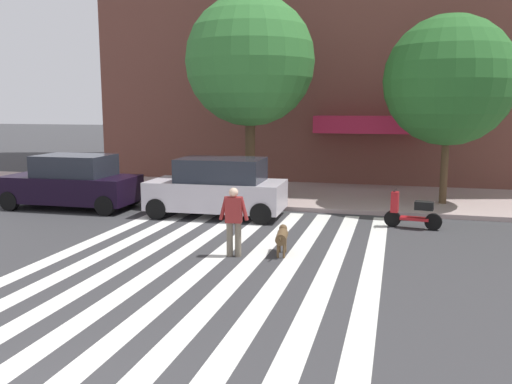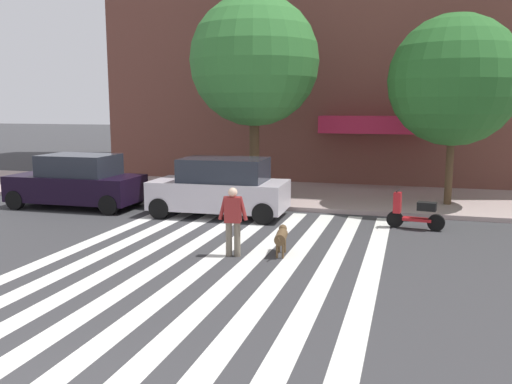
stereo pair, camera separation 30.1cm
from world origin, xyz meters
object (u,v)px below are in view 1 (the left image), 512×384
object	(u,v)px
parked_scooter	(413,212)
parked_car_near_curb	(72,183)
parked_car_behind_first	(218,188)
dog_on_leash	(282,236)
street_tree_nearest	(250,61)
street_tree_middle	(449,81)
pedestrian_dog_walker	(234,218)

from	to	relation	value
parked_scooter	parked_car_near_curb	bearing A→B (deg)	178.76
parked_car_behind_first	dog_on_leash	distance (m)	4.94
parked_car_near_curb	dog_on_leash	bearing A→B (deg)	-25.54
parked_car_behind_first	street_tree_nearest	distance (m)	5.19
street_tree_middle	dog_on_leash	bearing A→B (deg)	-119.60
dog_on_leash	parked_car_behind_first	bearing A→B (deg)	126.76
parked_car_behind_first	pedestrian_dog_walker	xyz separation A→B (m)	(1.89, -4.39, 0.00)
pedestrian_dog_walker	parked_car_near_curb	bearing A→B (deg)	148.61
parked_scooter	parked_car_behind_first	bearing A→B (deg)	177.66
street_tree_nearest	dog_on_leash	xyz separation A→B (m)	(2.71, -7.01, -4.66)
pedestrian_dog_walker	dog_on_leash	distance (m)	1.25
parked_car_near_curb	street_tree_middle	distance (m)	13.31
parked_scooter	dog_on_leash	distance (m)	4.81
parked_car_near_curb	dog_on_leash	size ratio (longest dim) A/B	4.06
parked_car_near_curb	dog_on_leash	distance (m)	9.15
street_tree_middle	parked_scooter	bearing A→B (deg)	-106.62
parked_car_behind_first	street_tree_middle	world-z (taller)	street_tree_middle
street_tree_middle	dog_on_leash	xyz separation A→B (m)	(-4.16, -7.32, -3.90)
parked_car_behind_first	street_tree_nearest	bearing A→B (deg)	85.68
street_tree_middle	street_tree_nearest	bearing A→B (deg)	-177.43
parked_scooter	dog_on_leash	bearing A→B (deg)	-129.77
pedestrian_dog_walker	parked_car_behind_first	bearing A→B (deg)	113.26
dog_on_leash	parked_car_near_curb	bearing A→B (deg)	154.46
parked_scooter	pedestrian_dog_walker	xyz separation A→B (m)	(-4.14, -4.14, 0.45)
parked_car_behind_first	street_tree_nearest	size ratio (longest dim) A/B	0.60
street_tree_nearest	parked_scooter	bearing A→B (deg)	-29.77
parked_car_behind_first	pedestrian_dog_walker	distance (m)	4.77
parked_car_behind_first	dog_on_leash	bearing A→B (deg)	-53.24
street_tree_middle	dog_on_leash	size ratio (longest dim) A/B	5.68
street_tree_nearest	pedestrian_dog_walker	bearing A→B (deg)	-77.49
street_tree_middle	pedestrian_dog_walker	xyz separation A→B (m)	(-5.22, -7.76, -3.42)
street_tree_nearest	pedestrian_dog_walker	distance (m)	8.70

